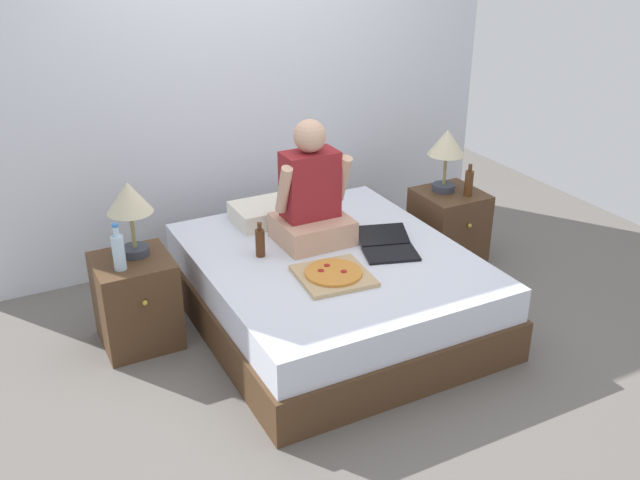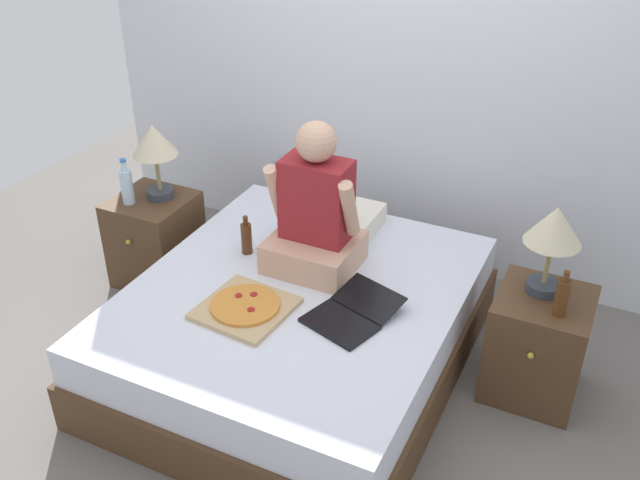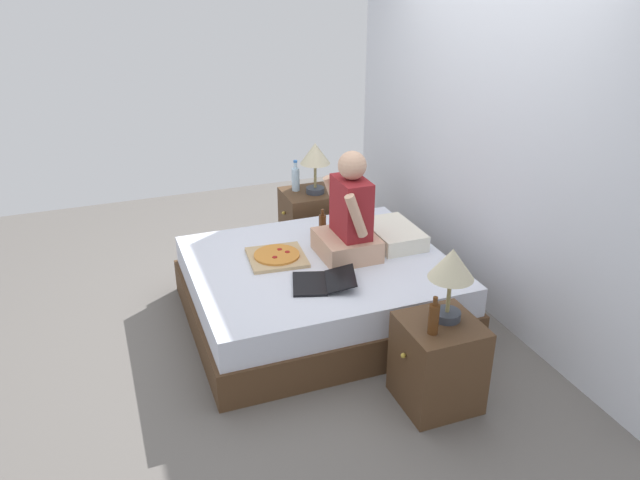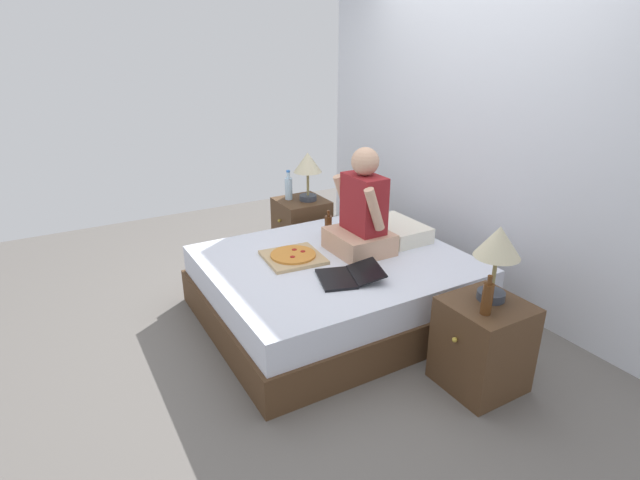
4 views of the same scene
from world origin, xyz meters
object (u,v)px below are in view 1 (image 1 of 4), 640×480
(water_bottle, at_px, (118,251))
(nightstand_right, at_px, (448,228))
(lamp_on_right_nightstand, at_px, (447,147))
(laptop, at_px, (388,247))
(lamp_on_left_nightstand, at_px, (129,203))
(person_seated, at_px, (311,198))
(beer_bottle, at_px, (469,182))
(pizza_box, at_px, (333,275))
(nightstand_left, at_px, (136,301))
(beer_bottle_on_bed, at_px, (260,242))
(bed, at_px, (332,288))

(water_bottle, relative_size, nightstand_right, 0.50)
(lamp_on_right_nightstand, xyz_separation_m, laptop, (-0.77, -0.49, -0.39))
(nightstand_right, bearing_deg, lamp_on_left_nightstand, 178.71)
(lamp_on_left_nightstand, relative_size, nightstand_right, 0.82)
(lamp_on_left_nightstand, xyz_separation_m, person_seated, (1.08, -0.14, -0.12))
(lamp_on_right_nightstand, bearing_deg, person_seated, -172.94)
(beer_bottle, xyz_separation_m, person_seated, (-1.22, 0.01, 0.11))
(lamp_on_right_nightstand, distance_m, pizza_box, 1.45)
(nightstand_right, bearing_deg, water_bottle, -177.81)
(lamp_on_right_nightstand, bearing_deg, nightstand_left, -178.72)
(lamp_on_left_nightstand, bearing_deg, nightstand_left, -128.63)
(water_bottle, height_order, beer_bottle_on_bed, water_bottle)
(nightstand_left, bearing_deg, pizza_box, -30.88)
(lamp_on_right_nightstand, bearing_deg, beer_bottle, -56.31)
(bed, height_order, nightstand_left, nightstand_left)
(water_bottle, bearing_deg, bed, -11.10)
(lamp_on_left_nightstand, relative_size, beer_bottle, 1.96)
(pizza_box, bearing_deg, beer_bottle_on_bed, 119.92)
(nightstand_right, bearing_deg, laptop, -151.14)
(beer_bottle, relative_size, person_seated, 0.29)
(bed, bearing_deg, beer_bottle_on_bed, 155.47)
(nightstand_right, relative_size, beer_bottle_on_bed, 2.51)
(nightstand_right, distance_m, lamp_on_right_nightstand, 0.61)
(beer_bottle, bearing_deg, lamp_on_left_nightstand, 176.27)
(bed, distance_m, nightstand_left, 1.18)
(bed, distance_m, lamp_on_right_nightstand, 1.34)
(laptop, distance_m, beer_bottle_on_bed, 0.79)
(laptop, bearing_deg, water_bottle, 167.14)
(nightstand_left, height_order, beer_bottle_on_bed, beer_bottle_on_bed)
(water_bottle, relative_size, beer_bottle, 1.20)
(lamp_on_left_nightstand, relative_size, water_bottle, 1.63)
(person_seated, height_order, pizza_box, person_seated)
(beer_bottle, bearing_deg, water_bottle, 179.76)
(bed, distance_m, beer_bottle_on_bed, 0.54)
(lamp_on_left_nightstand, height_order, lamp_on_right_nightstand, same)
(nightstand_left, bearing_deg, beer_bottle_on_bed, -11.33)
(bed, relative_size, water_bottle, 6.71)
(beer_bottle, bearing_deg, nightstand_right, 125.01)
(lamp_on_left_nightstand, height_order, beer_bottle, lamp_on_left_nightstand)
(bed, bearing_deg, lamp_on_right_nightstand, 18.90)
(lamp_on_right_nightstand, distance_m, beer_bottle_on_bed, 1.55)
(bed, distance_m, water_bottle, 1.31)
(lamp_on_right_nightstand, xyz_separation_m, person_seated, (-1.12, -0.14, -0.12))
(bed, xyz_separation_m, person_seated, (-0.02, 0.24, 0.53))
(beer_bottle, relative_size, beer_bottle_on_bed, 1.05)
(pizza_box, bearing_deg, beer_bottle, 20.39)
(beer_bottle, bearing_deg, person_seated, 179.49)
(nightstand_left, distance_m, lamp_on_right_nightstand, 2.32)
(person_seated, bearing_deg, beer_bottle, -0.51)
(water_bottle, bearing_deg, pizza_box, -25.20)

